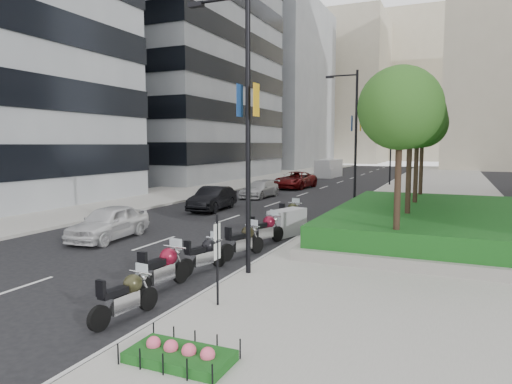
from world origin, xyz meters
The scene contains 32 objects.
ground centered at (0.00, 0.00, 0.00)m, with size 160.00×160.00×0.00m, color black.
sidewalk_right centered at (9.00, 30.00, 0.07)m, with size 10.00×100.00×0.15m, color #9E9B93.
sidewalk_left centered at (-12.00, 30.00, 0.07)m, with size 8.00×100.00×0.15m, color #9E9B93.
lane_edge centered at (3.70, 30.00, 0.01)m, with size 0.12×100.00×0.01m, color silver.
lane_centre centered at (-1.50, 30.00, 0.01)m, with size 0.12×100.00×0.01m, color silver.
building_grey_mid centered at (-24.00, 38.00, 20.00)m, with size 22.00×26.00×40.00m, color gray.
building_grey_far centered at (-24.00, 70.00, 15.00)m, with size 22.00×26.00×30.00m, color gray.
building_cream_left centered at (-18.00, 100.00, 17.00)m, with size 26.00×24.00×34.00m, color #B7AD93.
building_cream_centre centered at (2.00, 120.00, 19.00)m, with size 30.00×24.00×38.00m, color #B7AD93.
planter centered at (10.00, 10.00, 0.35)m, with size 10.00×14.00×0.40m, color gray.
hedge centered at (10.00, 10.00, 0.95)m, with size 9.40×13.40×0.80m, color #123F12.
flower_bed centered at (5.60, -5.00, 0.25)m, with size 2.00×1.00×0.20m, color #123F12.
tree_0 centered at (8.50, 4.00, 5.42)m, with size 2.80×2.80×6.30m.
tree_1 centered at (8.50, 8.00, 5.42)m, with size 2.80×2.80×6.30m.
tree_2 centered at (8.50, 12.00, 5.42)m, with size 2.80×2.80×6.30m.
tree_3 centered at (8.50, 16.00, 5.42)m, with size 2.80×2.80×6.30m.
lamp_post_0 centered at (4.14, 1.00, 5.07)m, with size 2.34×0.45×9.00m.
lamp_post_1 centered at (4.14, 18.00, 5.07)m, with size 2.34×0.45×9.00m.
lamp_post_2 centered at (4.14, 36.00, 5.07)m, with size 2.34×0.45×9.00m.
parking_sign centered at (4.80, -2.00, 1.46)m, with size 0.06×0.32×2.50m.
motorcycle_0 centered at (3.05, -3.42, 0.58)m, with size 0.72×2.16×1.08m.
motorcycle_1 centered at (2.57, -1.20, 0.65)m, with size 0.81×2.44×1.21m.
motorcycle_2 centered at (2.67, 1.01, 0.58)m, with size 0.83×2.12×1.08m.
motorcycle_3 centered at (3.02, 3.36, 0.61)m, with size 0.98×2.22×1.15m.
motorcycle_4 centered at (2.98, 5.63, 0.65)m, with size 1.05×2.34×1.21m.
motorcycle_5 centered at (3.21, 7.79, 0.62)m, with size 1.38×2.19×1.24m.
motorcycle_6 centered at (2.57, 10.05, 0.65)m, with size 0.81×2.42×1.21m.
car_a centered at (-3.86, 3.86, 0.76)m, with size 1.79×4.46×1.52m, color silver.
car_b centered at (-3.97, 13.67, 0.76)m, with size 1.61×4.62×1.52m, color black.
car_c centered at (-3.99, 21.50, 0.66)m, with size 1.86×4.58×1.33m, color #B9B9BB.
car_d centered at (-3.79, 29.92, 0.80)m, with size 2.67×5.79×1.61m, color #580A0B.
delivery_van centered at (-4.66, 45.85, 1.06)m, with size 2.47×5.57×2.27m.
Camera 1 is at (10.20, -11.99, 4.24)m, focal length 32.00 mm.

